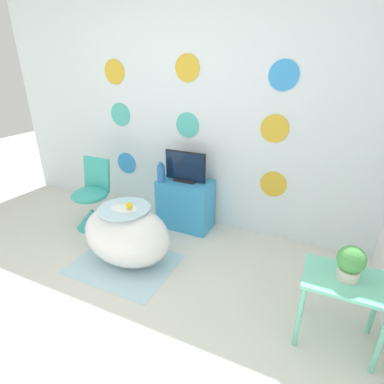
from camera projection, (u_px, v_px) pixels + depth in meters
The scene contains 11 objects.
ground_plane at pixel (65, 344), 2.00m from camera, with size 12.00×12.00×0.00m, color silver.
wall_back_dotted at pixel (190, 107), 3.12m from camera, with size 4.88×0.05×2.60m.
rug at pixel (124, 264), 2.79m from camera, with size 0.93×0.73×0.01m.
bathtub at pixel (127, 235), 2.71m from camera, with size 0.84×0.56×0.58m.
rubber_duck at pixel (129, 205), 2.54m from camera, with size 0.06×0.06×0.07m.
chair at pixel (92, 205), 3.36m from camera, with size 0.40×0.40×0.77m.
tv_cabinet at pixel (185, 204), 3.34m from camera, with size 0.58×0.33×0.55m.
tv at pixel (185, 168), 3.17m from camera, with size 0.46×0.12×0.33m.
vase at pixel (161, 173), 3.19m from camera, with size 0.09×0.09×0.21m.
side_table at pixel (344, 290), 1.88m from camera, with size 0.50×0.37×0.51m.
potted_plant_left at pixel (351, 262), 1.79m from camera, with size 0.17×0.17×0.23m.
Camera 1 is at (1.38, -0.93, 1.73)m, focal length 28.00 mm.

